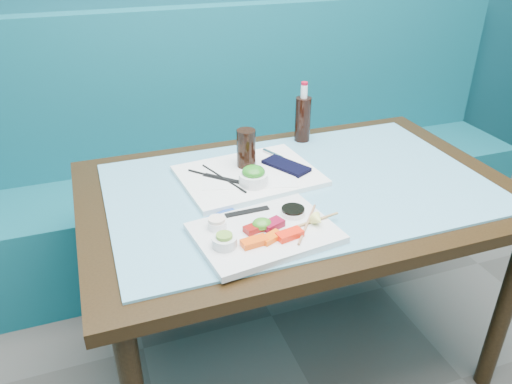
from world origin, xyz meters
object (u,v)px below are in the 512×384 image
object	(u,v)px
cola_glass	(246,148)
blue_napkin	(225,228)
seaweed_bowl	(253,179)
cola_bottle_body	(303,119)
dining_table	(298,209)
sashimi_plate	(265,233)
booth_bench	(228,178)
serving_tray	(249,176)

from	to	relation	value
cola_glass	blue_napkin	bearing A→B (deg)	-117.86
seaweed_bowl	cola_bottle_body	size ratio (longest dim) A/B	0.55
dining_table	blue_napkin	size ratio (longest dim) A/B	8.81
sashimi_plate	cola_glass	size ratio (longest dim) A/B	2.83
blue_napkin	seaweed_bowl	bearing A→B (deg)	52.25
cola_glass	blue_napkin	xyz separation A→B (m)	(-0.17, -0.33, -0.08)
cola_bottle_body	blue_napkin	world-z (taller)	cola_bottle_body
seaweed_bowl	sashimi_plate	bearing A→B (deg)	-102.90
cola_bottle_body	dining_table	bearing A→B (deg)	-115.50
seaweed_bowl	blue_napkin	distance (m)	0.25
booth_bench	cola_bottle_body	size ratio (longest dim) A/B	17.48
booth_bench	seaweed_bowl	xyz separation A→B (m)	(-0.15, -0.81, 0.42)
dining_table	cola_bottle_body	distance (m)	0.42
cola_glass	serving_tray	bearing A→B (deg)	-100.30
dining_table	blue_napkin	xyz separation A→B (m)	(-0.30, -0.17, 0.09)
sashimi_plate	cola_glass	xyz separation A→B (m)	(0.08, 0.40, 0.07)
dining_table	cola_bottle_body	size ratio (longest dim) A/B	8.16
seaweed_bowl	blue_napkin	size ratio (longest dim) A/B	0.59
booth_bench	sashimi_plate	size ratio (longest dim) A/B	7.99
sashimi_plate	seaweed_bowl	size ratio (longest dim) A/B	4.00
dining_table	blue_napkin	world-z (taller)	blue_napkin
blue_napkin	sashimi_plate	bearing A→B (deg)	-36.74
sashimi_plate	serving_tray	world-z (taller)	sashimi_plate
blue_napkin	cola_glass	bearing A→B (deg)	62.14
cola_bottle_body	serving_tray	bearing A→B (deg)	-142.07
booth_bench	serving_tray	size ratio (longest dim) A/B	6.75
booth_bench	cola_bottle_body	world-z (taller)	booth_bench
seaweed_bowl	serving_tray	bearing A→B (deg)	82.41
cola_bottle_body	blue_napkin	xyz separation A→B (m)	(-0.46, -0.51, -0.08)
serving_tray	cola_glass	xyz separation A→B (m)	(0.01, 0.05, 0.07)
booth_bench	sashimi_plate	distance (m)	1.16
serving_tray	blue_napkin	world-z (taller)	serving_tray
dining_table	sashimi_plate	xyz separation A→B (m)	(-0.21, -0.24, 0.10)
cola_bottle_body	blue_napkin	bearing A→B (deg)	-132.44
dining_table	cola_bottle_body	bearing A→B (deg)	64.50
seaweed_bowl	dining_table	bearing A→B (deg)	-11.88
dining_table	booth_bench	bearing A→B (deg)	90.00
booth_bench	blue_napkin	world-z (taller)	booth_bench
booth_bench	serving_tray	xyz separation A→B (m)	(-0.14, -0.73, 0.39)
sashimi_plate	serving_tray	size ratio (longest dim) A/B	0.84
dining_table	cola_bottle_body	world-z (taller)	cola_bottle_body
booth_bench	blue_napkin	xyz separation A→B (m)	(-0.30, -1.01, 0.39)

